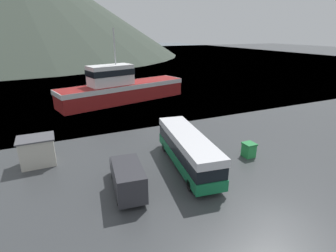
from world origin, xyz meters
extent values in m
plane|color=#383A3D|center=(0.00, 0.00, 0.00)|extent=(400.00, 400.00, 0.00)
plane|color=slate|center=(0.00, 139.96, 0.00)|extent=(240.00, 240.00, 0.00)
cube|color=#146B3D|center=(-1.79, 8.86, 0.91)|extent=(4.06, 10.79, 0.93)
cube|color=black|center=(-1.79, 8.86, 1.91)|extent=(3.97, 10.58, 1.06)
cube|color=silver|center=(-1.79, 8.86, 2.77)|extent=(4.06, 10.79, 0.66)
cube|color=black|center=(-1.02, 14.09, 1.72)|extent=(2.24, 0.39, 1.43)
cylinder|color=black|center=(-2.37, 12.67, 0.45)|extent=(0.43, 0.93, 0.90)
cylinder|color=black|center=(-0.14, 12.34, 0.45)|extent=(0.43, 0.93, 0.90)
cylinder|color=black|center=(-3.44, 5.37, 0.45)|extent=(0.43, 0.93, 0.90)
cylinder|color=black|center=(-1.20, 5.05, 0.45)|extent=(0.43, 0.93, 0.90)
cube|color=#2D2D33|center=(-7.91, 6.75, 1.37)|extent=(2.56, 4.35, 2.04)
cube|color=#2D2D33|center=(-7.54, 9.68, 0.91)|extent=(2.26, 2.01, 1.12)
cube|color=black|center=(-7.65, 8.82, 1.83)|extent=(1.74, 0.28, 0.72)
cylinder|color=black|center=(-8.49, 9.56, 0.35)|extent=(0.31, 0.72, 0.70)
cylinder|color=black|center=(-6.66, 9.33, 0.35)|extent=(0.31, 0.72, 0.70)
cylinder|color=black|center=(-8.94, 5.93, 0.35)|extent=(0.31, 0.72, 0.70)
cylinder|color=black|center=(-7.11, 5.70, 0.35)|extent=(0.31, 0.72, 0.70)
cube|color=maroon|center=(-0.63, 34.55, 1.56)|extent=(22.98, 10.27, 3.11)
cube|color=white|center=(-0.63, 34.55, 2.73)|extent=(23.21, 10.38, 0.78)
cube|color=white|center=(-2.80, 34.00, 4.76)|extent=(7.81, 5.10, 3.29)
cube|color=black|center=(-2.80, 34.00, 5.26)|extent=(7.98, 5.23, 0.99)
cylinder|color=#B2B2B7|center=(-1.76, 34.26, 9.30)|extent=(0.20, 0.20, 5.78)
cube|color=green|center=(4.63, 8.13, 0.64)|extent=(1.03, 1.05, 1.28)
cube|color=#227D3C|center=(4.63, 8.13, 1.35)|extent=(1.13, 1.15, 0.14)
cube|color=beige|center=(-14.10, 14.94, 1.27)|extent=(2.88, 2.20, 2.54)
cube|color=#4C4C51|center=(-14.10, 14.94, 2.60)|extent=(3.16, 2.42, 0.12)
cube|color=maroon|center=(-0.88, 44.06, 0.39)|extent=(4.32, 6.43, 0.77)
cylinder|color=#B29919|center=(2.43, 18.69, 0.22)|extent=(0.28, 0.28, 0.44)
sphere|color=#B29919|center=(2.43, 18.69, 0.52)|extent=(0.32, 0.32, 0.32)
camera|label=1|loc=(-12.21, -9.79, 11.65)|focal=28.00mm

